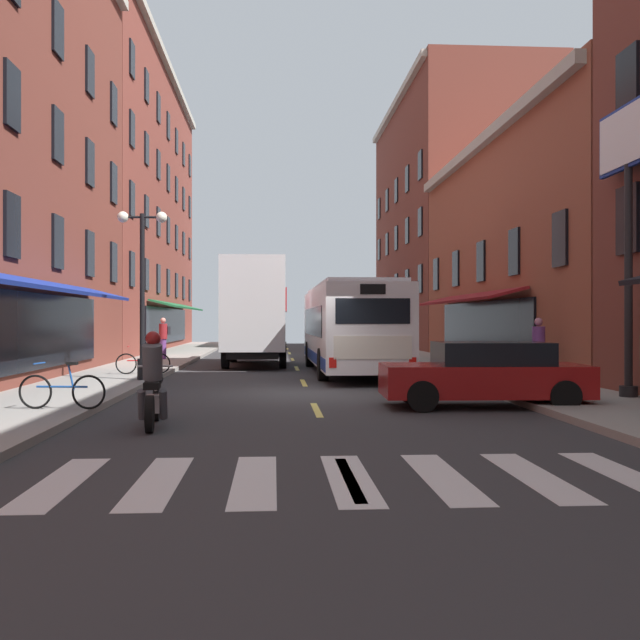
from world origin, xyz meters
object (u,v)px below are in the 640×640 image
object	(u,v)px
billboard_sign	(628,176)
transit_bus	(349,327)
pedestrian_far	(539,348)
sedan_near	(263,342)
box_truck	(256,313)
motorcycle_rider	(153,386)
pedestrian_near	(163,337)
street_lamp_twin	(142,286)
sedan_mid	(485,374)
bicycle_mid	(62,390)
bicycle_near	(143,363)

from	to	relation	value
billboard_sign	transit_bus	xyz separation A→B (m)	(-5.29, 9.58, -3.48)
pedestrian_far	sedan_near	bearing A→B (deg)	-101.44
billboard_sign	box_truck	world-z (taller)	billboard_sign
transit_bus	motorcycle_rider	bearing A→B (deg)	-110.54
pedestrian_near	street_lamp_twin	size ratio (longest dim) A/B	0.38
box_truck	motorcycle_rider	world-z (taller)	box_truck
pedestrian_near	box_truck	bearing A→B (deg)	-172.23
sedan_near	sedan_mid	xyz separation A→B (m)	(5.06, -23.84, -0.00)
billboard_sign	street_lamp_twin	world-z (taller)	billboard_sign
motorcycle_rider	pedestrian_far	xyz separation A→B (m)	(9.66, 7.60, 0.36)
pedestrian_far	street_lamp_twin	xyz separation A→B (m)	(-11.36, 0.86, 1.77)
transit_bus	motorcycle_rider	size ratio (longest dim) A/B	5.52
sedan_near	pedestrian_near	distance (m)	7.83
bicycle_mid	street_lamp_twin	xyz separation A→B (m)	(0.28, 6.95, 2.33)
billboard_sign	street_lamp_twin	size ratio (longest dim) A/B	1.36
transit_bus	street_lamp_twin	distance (m)	7.75
billboard_sign	transit_bus	world-z (taller)	billboard_sign
sedan_near	pedestrian_near	world-z (taller)	pedestrian_near
bicycle_mid	street_lamp_twin	world-z (taller)	street_lamp_twin
transit_bus	sedan_near	xyz separation A→B (m)	(-3.19, 13.69, -0.90)
bicycle_mid	street_lamp_twin	size ratio (longest dim) A/B	0.35
bicycle_mid	sedan_mid	bearing A→B (deg)	6.44
billboard_sign	bicycle_near	distance (m)	15.04
street_lamp_twin	billboard_sign	bearing A→B (deg)	-24.82
sedan_near	bicycle_near	bearing A→B (deg)	-103.01
street_lamp_twin	pedestrian_near	bearing A→B (deg)	95.54
bicycle_near	pedestrian_near	world-z (taller)	pedestrian_near
transit_bus	box_truck	xyz separation A→B (m)	(-3.36, 4.28, 0.53)
box_truck	bicycle_near	world-z (taller)	box_truck
sedan_mid	pedestrian_far	distance (m)	5.98
bicycle_near	pedestrian_far	bearing A→B (deg)	-14.88
sedan_mid	pedestrian_near	bearing A→B (deg)	118.44
transit_bus	box_truck	world-z (taller)	box_truck
box_truck	street_lamp_twin	bearing A→B (deg)	-109.93
transit_bus	sedan_near	size ratio (longest dim) A/B	2.56
billboard_sign	transit_bus	size ratio (longest dim) A/B	0.57
motorcycle_rider	bicycle_mid	size ratio (longest dim) A/B	1.21
billboard_sign	sedan_near	distance (m)	25.16
pedestrian_far	bicycle_near	bearing A→B (deg)	-49.78
billboard_sign	pedestrian_near	world-z (taller)	billboard_sign
motorcycle_rider	street_lamp_twin	bearing A→B (deg)	101.33
sedan_near	motorcycle_rider	size ratio (longest dim) A/B	2.15
billboard_sign	pedestrian_near	bearing A→B (deg)	127.39
transit_bus	pedestrian_far	xyz separation A→B (m)	(4.93, -5.02, -0.55)
transit_bus	street_lamp_twin	bearing A→B (deg)	-147.04
billboard_sign	transit_bus	distance (m)	11.49
billboard_sign	pedestrian_near	distance (m)	21.48
sedan_mid	motorcycle_rider	size ratio (longest dim) A/B	2.10
bicycle_near	street_lamp_twin	bearing A→B (deg)	-80.65
bicycle_near	pedestrian_far	distance (m)	12.15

